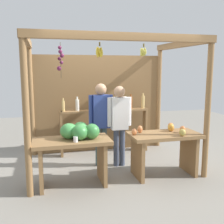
{
  "coord_description": "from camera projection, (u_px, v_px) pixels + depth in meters",
  "views": [
    {
      "loc": [
        -1.25,
        -5.06,
        1.92
      ],
      "look_at": [
        0.0,
        -0.2,
        1.1
      ],
      "focal_mm": 43.4,
      "sensor_mm": 36.0,
      "label": 1
    }
  ],
  "objects": [
    {
      "name": "fruit_counter_left",
      "position": [
        75.0,
        144.0,
        4.44
      ],
      "size": [
        1.25,
        0.68,
        1.03
      ],
      "color": "olive",
      "rests_on": "ground"
    },
    {
      "name": "vendor_man",
      "position": [
        101.0,
        117.0,
        5.28
      ],
      "size": [
        0.48,
        0.22,
        1.63
      ],
      "rotation": [
        0.0,
        0.0,
        0.18
      ],
      "color": "#405758",
      "rests_on": "ground"
    },
    {
      "name": "ground_plane",
      "position": [
        109.0,
        164.0,
        5.46
      ],
      "size": [
        12.0,
        12.0,
        0.0
      ],
      "primitive_type": "plane",
      "color": "gray",
      "rests_on": "ground"
    },
    {
      "name": "fruit_counter_right",
      "position": [
        164.0,
        144.0,
        4.84
      ],
      "size": [
        1.25,
        0.65,
        0.92
      ],
      "color": "olive",
      "rests_on": "ground"
    },
    {
      "name": "vendor_woman",
      "position": [
        119.0,
        119.0,
        5.25
      ],
      "size": [
        0.48,
        0.21,
        1.58
      ],
      "rotation": [
        0.0,
        0.0,
        -0.01
      ],
      "color": "#414B62",
      "rests_on": "ground"
    },
    {
      "name": "bottle_shelf_unit",
      "position": [
        105.0,
        118.0,
        6.08
      ],
      "size": [
        1.99,
        0.22,
        1.35
      ],
      "color": "olive",
      "rests_on": "ground"
    },
    {
      "name": "market_stall",
      "position": [
        104.0,
        92.0,
        5.68
      ],
      "size": [
        3.11,
        2.15,
        2.45
      ],
      "color": "olive",
      "rests_on": "ground"
    }
  ]
}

